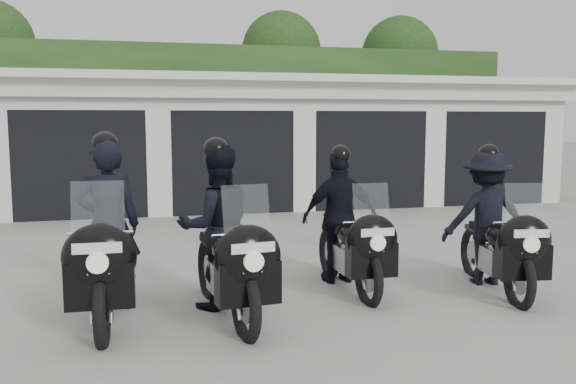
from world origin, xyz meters
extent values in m
plane|color=gray|center=(0.00, 0.00, 0.00)|extent=(80.00, 80.00, 0.00)
cube|color=silver|center=(0.00, 8.50, 1.40)|extent=(16.00, 6.00, 2.80)
cube|color=silver|center=(0.00, 8.30, 2.88)|extent=(16.40, 6.80, 0.16)
cube|color=silver|center=(0.00, 5.25, 2.65)|extent=(16.40, 0.12, 0.40)
cube|color=black|center=(0.00, 5.48, 0.12)|extent=(16.00, 0.06, 0.24)
cube|color=black|center=(-3.10, 6.70, 1.10)|extent=(2.60, 2.60, 2.20)
cube|color=silver|center=(-3.10, 5.65, 2.50)|extent=(2.60, 0.50, 0.60)
cube|color=silver|center=(-1.55, 5.65, 1.40)|extent=(0.50, 0.50, 2.80)
cube|color=black|center=(0.00, 6.70, 1.10)|extent=(2.60, 2.60, 2.20)
cube|color=silver|center=(0.00, 5.65, 2.50)|extent=(2.60, 0.50, 0.60)
cube|color=silver|center=(1.55, 5.65, 1.40)|extent=(0.50, 0.50, 2.80)
cube|color=black|center=(3.10, 6.70, 1.10)|extent=(2.60, 2.60, 2.20)
cube|color=silver|center=(3.10, 5.65, 2.50)|extent=(2.60, 0.50, 0.60)
cube|color=silver|center=(4.65, 5.65, 1.40)|extent=(0.50, 0.50, 2.80)
cube|color=black|center=(6.20, 6.70, 1.10)|extent=(2.60, 2.60, 2.20)
cube|color=silver|center=(6.20, 5.65, 2.50)|extent=(2.60, 0.50, 0.60)
cube|color=silver|center=(7.75, 5.65, 1.40)|extent=(0.50, 0.50, 2.80)
cube|color=#1A3814|center=(0.00, 12.50, 2.15)|extent=(20.00, 2.00, 4.30)
sphere|color=#1A3814|center=(3.00, 14.00, 4.40)|extent=(2.80, 2.80, 2.80)
cylinder|color=black|center=(3.00, 14.00, 1.65)|extent=(0.24, 0.24, 3.30)
sphere|color=#1A3814|center=(7.50, 14.00, 4.40)|extent=(2.80, 2.80, 2.80)
cylinder|color=black|center=(7.50, 14.00, 1.65)|extent=(0.24, 0.24, 3.30)
torus|color=black|center=(-2.28, -1.80, 0.32)|extent=(0.13, 0.75, 0.75)
torus|color=black|center=(-2.26, -0.31, 0.32)|extent=(0.13, 0.75, 0.75)
cube|color=#97979C|center=(-2.27, -1.03, 0.39)|extent=(0.28, 0.57, 0.33)
cube|color=black|center=(-2.27, -1.06, 0.23)|extent=(0.11, 1.34, 0.06)
ellipsoid|color=black|center=(-2.27, -1.21, 0.74)|extent=(0.34, 0.60, 0.30)
cube|color=black|center=(-2.26, -0.77, 0.76)|extent=(0.28, 0.57, 0.10)
ellipsoid|color=black|center=(-2.28, -1.88, 0.80)|extent=(0.65, 0.35, 0.62)
cube|color=black|center=(-2.28, -1.88, 0.57)|extent=(0.60, 0.24, 0.41)
cube|color=#B2BFC6|center=(-2.28, -1.85, 1.22)|extent=(0.46, 0.13, 0.53)
cylinder|color=silver|center=(-2.28, -1.67, 0.99)|extent=(0.58, 0.04, 0.03)
cube|color=silver|center=(-2.29, -2.05, 0.93)|extent=(0.41, 0.02, 0.09)
cube|color=silver|center=(-2.29, -2.02, 0.74)|extent=(0.19, 0.02, 0.10)
imported|color=black|center=(-2.26, -0.75, 0.90)|extent=(0.67, 0.44, 1.81)
sphere|color=black|center=(-2.26, -0.75, 1.75)|extent=(0.28, 0.28, 0.28)
torus|color=black|center=(-1.00, -1.97, 0.31)|extent=(0.20, 0.74, 0.73)
torus|color=black|center=(-1.19, -0.55, 0.31)|extent=(0.20, 0.74, 0.73)
cube|color=#97979C|center=(-1.10, -1.24, 0.38)|extent=(0.33, 0.58, 0.32)
cube|color=black|center=(-1.10, -1.26, 0.22)|extent=(0.25, 1.30, 0.06)
ellipsoid|color=black|center=(-1.08, -1.41, 0.72)|extent=(0.40, 0.61, 0.29)
cube|color=black|center=(-1.13, -0.98, 0.74)|extent=(0.33, 0.58, 0.10)
ellipsoid|color=black|center=(-0.99, -2.05, 0.78)|extent=(0.67, 0.41, 0.60)
cube|color=black|center=(-0.99, -2.05, 0.55)|extent=(0.60, 0.29, 0.40)
cube|color=#B2BFC6|center=(-1.00, -2.02, 1.18)|extent=(0.45, 0.17, 0.51)
cylinder|color=silver|center=(-1.02, -1.85, 0.96)|extent=(0.56, 0.10, 0.03)
cube|color=silver|center=(-0.97, -2.22, 0.90)|extent=(0.40, 0.07, 0.09)
cube|color=silver|center=(-0.97, -2.19, 0.72)|extent=(0.18, 0.04, 0.10)
imported|color=black|center=(-1.13, -0.96, 0.88)|extent=(0.93, 0.77, 1.75)
sphere|color=black|center=(-1.13, -0.96, 1.70)|extent=(0.27, 0.27, 0.27)
torus|color=black|center=(0.48, -1.25, 0.29)|extent=(0.12, 0.68, 0.68)
torus|color=black|center=(0.46, 0.09, 0.29)|extent=(0.12, 0.68, 0.68)
cube|color=#97979C|center=(0.47, -0.56, 0.35)|extent=(0.25, 0.52, 0.30)
cube|color=black|center=(0.47, -0.58, 0.20)|extent=(0.10, 1.21, 0.06)
ellipsoid|color=black|center=(0.47, -0.72, 0.67)|extent=(0.31, 0.54, 0.27)
cube|color=black|center=(0.47, -0.32, 0.69)|extent=(0.25, 0.52, 0.09)
ellipsoid|color=black|center=(0.49, -1.32, 0.73)|extent=(0.59, 0.32, 0.56)
cube|color=black|center=(0.49, -1.32, 0.51)|extent=(0.54, 0.22, 0.37)
cube|color=#B2BFC6|center=(0.49, -1.29, 1.10)|extent=(0.41, 0.12, 0.47)
cylinder|color=silver|center=(0.48, -1.13, 0.89)|extent=(0.52, 0.04, 0.03)
cube|color=silver|center=(0.49, -1.48, 0.84)|extent=(0.37, 0.02, 0.08)
cube|color=silver|center=(0.49, -1.45, 0.67)|extent=(0.17, 0.02, 0.09)
imported|color=black|center=(0.47, -0.30, 0.82)|extent=(0.97, 0.56, 1.63)
sphere|color=black|center=(0.47, -0.30, 1.58)|extent=(0.25, 0.25, 0.25)
torus|color=black|center=(2.03, -1.72, 0.29)|extent=(0.21, 0.69, 0.68)
torus|color=black|center=(2.25, -0.38, 0.29)|extent=(0.21, 0.69, 0.68)
cube|color=#97979C|center=(2.15, -1.03, 0.36)|extent=(0.32, 0.55, 0.30)
cube|color=black|center=(2.14, -1.05, 0.21)|extent=(0.27, 1.21, 0.06)
ellipsoid|color=black|center=(2.12, -1.19, 0.68)|extent=(0.39, 0.58, 0.27)
cube|color=black|center=(2.19, -0.79, 0.69)|extent=(0.32, 0.55, 0.09)
ellipsoid|color=black|center=(2.02, -1.79, 0.73)|extent=(0.63, 0.40, 0.56)
cube|color=black|center=(2.02, -1.79, 0.52)|extent=(0.57, 0.29, 0.38)
cube|color=#B2BFC6|center=(2.02, -1.76, 1.11)|extent=(0.42, 0.17, 0.48)
cylinder|color=silver|center=(2.05, -1.61, 0.90)|extent=(0.52, 0.11, 0.03)
cube|color=silver|center=(1.99, -1.95, 0.84)|extent=(0.37, 0.08, 0.08)
cube|color=silver|center=(2.00, -1.92, 0.68)|extent=(0.17, 0.04, 0.09)
imported|color=black|center=(2.19, -0.77, 0.82)|extent=(1.14, 0.71, 1.65)
sphere|color=black|center=(2.19, -0.77, 1.59)|extent=(0.25, 0.25, 0.25)
camera|label=1|loc=(-1.90, -7.37, 2.01)|focal=38.00mm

